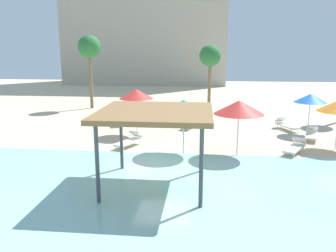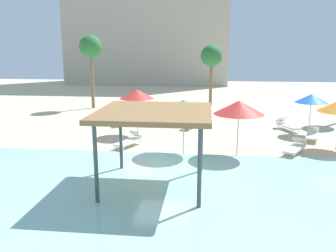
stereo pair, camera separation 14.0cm
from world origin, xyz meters
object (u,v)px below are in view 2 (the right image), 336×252
(shade_pavilion, at_px, (154,115))
(beach_umbrella_blue_3, at_px, (311,98))
(beach_umbrella_teal_4, at_px, (184,107))
(lounge_chair_6, at_px, (312,134))
(beach_umbrella_red_2, at_px, (239,107))
(lounge_chair_1, at_px, (117,120))
(lounge_chair_2, at_px, (287,125))
(palm_tree_2, at_px, (91,48))
(palm_tree_1, at_px, (211,57))
(lounge_chair_3, at_px, (130,140))
(lounge_chair_5, at_px, (295,147))
(beach_umbrella_red_0, at_px, (137,94))
(lounge_chair_4, at_px, (192,123))

(shade_pavilion, bearing_deg, beach_umbrella_blue_3, 48.29)
(beach_umbrella_teal_4, height_order, lounge_chair_6, beach_umbrella_teal_4)
(beach_umbrella_red_2, relative_size, lounge_chair_1, 1.37)
(lounge_chair_2, height_order, palm_tree_2, palm_tree_2)
(shade_pavilion, distance_m, palm_tree_1, 19.27)
(shade_pavilion, relative_size, lounge_chair_3, 2.09)
(beach_umbrella_blue_3, height_order, lounge_chair_3, beach_umbrella_blue_3)
(palm_tree_2, bearing_deg, lounge_chair_2, -23.97)
(beach_umbrella_teal_4, xyz_separation_m, palm_tree_2, (-8.68, 12.48, 2.71))
(beach_umbrella_blue_3, height_order, lounge_chair_6, beach_umbrella_blue_3)
(beach_umbrella_red_2, bearing_deg, lounge_chair_5, 14.31)
(shade_pavilion, relative_size, beach_umbrella_red_2, 1.52)
(lounge_chair_1, bearing_deg, lounge_chair_3, 0.90)
(lounge_chair_5, bearing_deg, palm_tree_2, -98.27)
(shade_pavilion, height_order, lounge_chair_1, shade_pavilion)
(beach_umbrella_red_0, relative_size, beach_umbrella_red_2, 1.01)
(lounge_chair_3, distance_m, palm_tree_1, 15.03)
(lounge_chair_2, relative_size, lounge_chair_4, 1.00)
(lounge_chair_1, height_order, lounge_chair_6, same)
(beach_umbrella_red_0, bearing_deg, lounge_chair_2, 13.67)
(lounge_chair_4, bearing_deg, beach_umbrella_red_0, -34.47)
(beach_umbrella_red_0, bearing_deg, beach_umbrella_red_2, -33.23)
(lounge_chair_2, bearing_deg, palm_tree_2, -137.19)
(shade_pavilion, bearing_deg, palm_tree_2, 115.22)
(beach_umbrella_red_0, bearing_deg, shade_pavilion, -74.15)
(beach_umbrella_blue_3, height_order, palm_tree_1, palm_tree_1)
(beach_umbrella_red_2, height_order, lounge_chair_5, beach_umbrella_red_2)
(lounge_chair_1, bearing_deg, beach_umbrella_red_0, 15.86)
(lounge_chair_5, bearing_deg, shade_pavilion, -20.67)
(beach_umbrella_teal_4, bearing_deg, lounge_chair_6, 25.98)
(lounge_chair_2, relative_size, lounge_chair_3, 1.00)
(beach_umbrella_blue_3, distance_m, palm_tree_2, 17.96)
(lounge_chair_2, distance_m, lounge_chair_4, 6.07)
(lounge_chair_5, bearing_deg, lounge_chair_3, -60.80)
(beach_umbrella_blue_3, distance_m, lounge_chair_5, 4.89)
(beach_umbrella_red_2, distance_m, lounge_chair_4, 6.68)
(shade_pavilion, height_order, lounge_chair_2, shade_pavilion)
(lounge_chair_1, xyz_separation_m, palm_tree_2, (-3.74, 6.28, 4.74))
(lounge_chair_4, bearing_deg, lounge_chair_2, 112.05)
(beach_umbrella_red_0, relative_size, beach_umbrella_blue_3, 1.12)
(beach_umbrella_blue_3, relative_size, lounge_chair_4, 1.23)
(shade_pavilion, bearing_deg, lounge_chair_2, 55.25)
(lounge_chair_3, distance_m, palm_tree_2, 13.72)
(beach_umbrella_red_0, relative_size, lounge_chair_2, 1.39)
(lounge_chair_4, height_order, palm_tree_2, palm_tree_2)
(lounge_chair_5, xyz_separation_m, lounge_chair_6, (1.61, 2.84, 0.00))
(beach_umbrella_blue_3, bearing_deg, palm_tree_1, 120.41)
(lounge_chair_2, height_order, lounge_chair_5, same)
(lounge_chair_1, bearing_deg, lounge_chair_6, 56.82)
(lounge_chair_3, xyz_separation_m, lounge_chair_6, (10.05, 2.50, 0.00))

